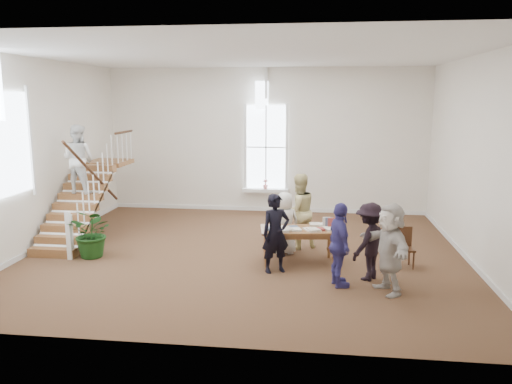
# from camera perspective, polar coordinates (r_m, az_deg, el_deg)

# --- Properties ---
(ground) EXTENTS (10.00, 10.00, 0.00)m
(ground) POSITION_cam_1_polar(r_m,az_deg,el_deg) (11.77, -1.11, -6.97)
(ground) COLOR #4C2A1E
(ground) RESTS_ON ground
(room_shell) EXTENTS (10.49, 10.00, 10.00)m
(room_shell) POSITION_cam_1_polar(r_m,az_deg,el_deg) (15.89, 1.11, -0.81)
(room_shell) COLOR white
(room_shell) RESTS_ON ground
(staircase) EXTENTS (1.10, 4.10, 2.92)m
(staircase) POSITION_cam_1_polar(r_m,az_deg,el_deg) (13.39, -19.40, 1.72)
(staircase) COLOR brown
(staircase) RESTS_ON ground
(library_table) EXTENTS (1.74, 1.04, 0.83)m
(library_table) POSITION_cam_1_polar(r_m,az_deg,el_deg) (10.94, 4.99, -4.59)
(library_table) COLOR brown
(library_table) RESTS_ON ground
(police_officer) EXTENTS (0.72, 0.63, 1.65)m
(police_officer) POSITION_cam_1_polar(r_m,az_deg,el_deg) (10.31, 2.27, -4.75)
(police_officer) COLOR black
(police_officer) RESTS_ON ground
(elderly_woman) EXTENTS (0.84, 0.71, 1.46)m
(elderly_woman) POSITION_cam_1_polar(r_m,az_deg,el_deg) (11.53, 3.28, -3.58)
(elderly_woman) COLOR silver
(elderly_woman) RESTS_ON ground
(person_yellow) EXTENTS (1.11, 1.04, 1.81)m
(person_yellow) POSITION_cam_1_polar(r_m,az_deg,el_deg) (11.96, 4.88, -2.20)
(person_yellow) COLOR #DACC88
(person_yellow) RESTS_ON ground
(woman_cluster_a) EXTENTS (0.63, 1.03, 1.64)m
(woman_cluster_a) POSITION_cam_1_polar(r_m,az_deg,el_deg) (9.66, 9.53, -6.00)
(woman_cluster_a) COLOR #3B347F
(woman_cluster_a) RESTS_ON ground
(woman_cluster_b) EXTENTS (1.05, 1.15, 1.56)m
(woman_cluster_b) POSITION_cam_1_polar(r_m,az_deg,el_deg) (10.15, 12.82, -5.54)
(woman_cluster_b) COLOR black
(woman_cluster_b) RESTS_ON ground
(woman_cluster_c) EXTENTS (1.03, 1.65, 1.70)m
(woman_cluster_c) POSITION_cam_1_polar(r_m,az_deg,el_deg) (9.55, 15.02, -6.22)
(woman_cluster_c) COLOR beige
(woman_cluster_c) RESTS_ON ground
(floor_plant) EXTENTS (1.17, 1.06, 1.14)m
(floor_plant) POSITION_cam_1_polar(r_m,az_deg,el_deg) (11.90, -18.13, -4.46)
(floor_plant) COLOR #153D13
(floor_plant) RESTS_ON ground
(side_chair) EXTENTS (0.41, 0.41, 0.86)m
(side_chair) POSITION_cam_1_polar(r_m,az_deg,el_deg) (11.19, 16.56, -5.85)
(side_chair) COLOR #321C0D
(side_chair) RESTS_ON ground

